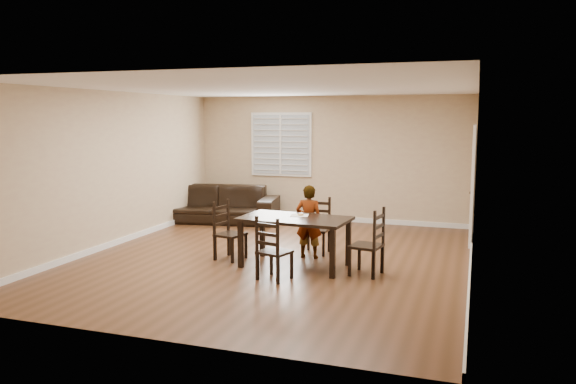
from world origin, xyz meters
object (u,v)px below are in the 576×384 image
(donut, at_px, (301,214))
(chair_far, at_px, (270,252))
(chair_left, at_px, (225,232))
(chair_right, at_px, (374,245))
(sofa, at_px, (216,204))
(child, at_px, (309,222))
(dining_table, at_px, (295,223))
(chair_near, at_px, (318,227))

(donut, bearing_deg, chair_far, -97.00)
(chair_left, distance_m, chair_right, 2.45)
(chair_right, bearing_deg, donut, -93.99)
(sofa, bearing_deg, child, -49.12)
(chair_far, bearing_deg, dining_table, -80.05)
(dining_table, xyz_separation_m, donut, (0.03, 0.18, 0.11))
(child, height_order, donut, child)
(chair_far, distance_m, donut, 1.09)
(chair_right, bearing_deg, chair_left, -85.54)
(chair_right, distance_m, child, 1.37)
(chair_near, bearing_deg, chair_right, -43.60)
(child, xyz_separation_m, donut, (-0.01, -0.40, 0.19))
(chair_left, height_order, chair_right, chair_right)
(dining_table, xyz_separation_m, chair_right, (1.22, -0.11, -0.23))
(chair_right, height_order, donut, chair_right)
(chair_far, bearing_deg, donut, -80.91)
(dining_table, bearing_deg, chair_near, 90.41)
(chair_far, distance_m, child, 1.44)
(donut, distance_m, sofa, 3.96)
(child, relative_size, sofa, 0.45)
(chair_left, bearing_deg, chair_far, -118.11)
(chair_far, height_order, chair_right, chair_right)
(chair_left, bearing_deg, sofa, 40.58)
(chair_right, relative_size, child, 0.83)
(chair_near, height_order, sofa, chair_near)
(chair_left, bearing_deg, child, -57.51)
(donut, bearing_deg, chair_near, 87.22)
(chair_near, height_order, chair_left, chair_left)
(dining_table, distance_m, chair_far, 0.88)
(sofa, bearing_deg, chair_left, -70.40)
(chair_left, xyz_separation_m, child, (1.26, 0.47, 0.17))
(chair_far, bearing_deg, child, -79.44)
(dining_table, relative_size, chair_near, 1.81)
(chair_right, xyz_separation_m, sofa, (-3.98, 3.07, -0.06))
(chair_left, distance_m, sofa, 3.24)
(child, bearing_deg, chair_near, -95.81)
(donut, bearing_deg, sofa, 135.13)
(dining_table, height_order, chair_left, chair_left)
(dining_table, xyz_separation_m, chair_near, (0.08, 1.02, -0.25))
(chair_far, bearing_deg, chair_left, -24.16)
(chair_near, bearing_deg, dining_table, -93.33)
(sofa, bearing_deg, chair_right, -46.49)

